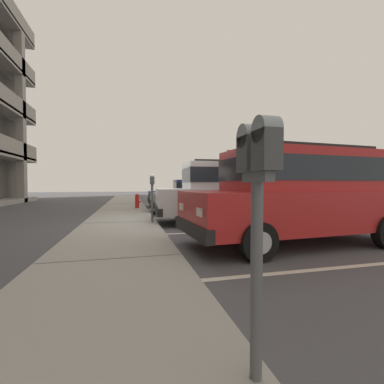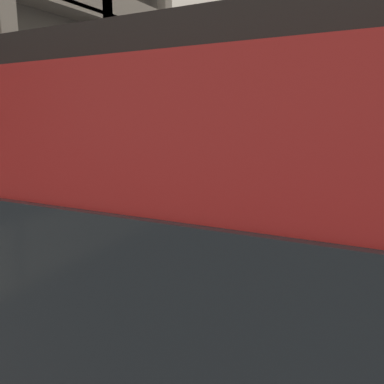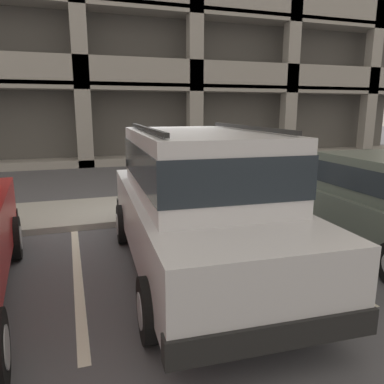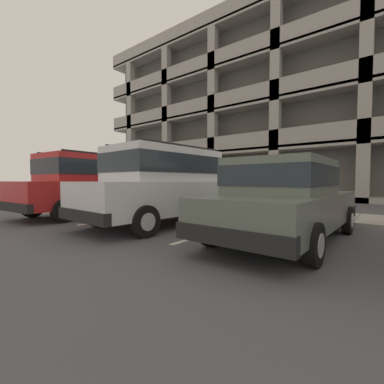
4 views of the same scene
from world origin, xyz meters
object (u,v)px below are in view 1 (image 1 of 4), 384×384
blue_coupe (188,192)px  silver_suv (228,190)px  fire_hydrant (137,201)px  red_sedan (296,193)px  parking_meter_near (152,187)px  dark_hatchback (202,194)px  parking_meter_far (257,188)px

blue_coupe → silver_suv: bearing=-178.6°
blue_coupe → fire_hydrant: bearing=123.2°
silver_suv → blue_coupe: (6.51, -0.15, -0.27)m
red_sedan → fire_hydrant: bearing=17.2°
parking_meter_near → red_sedan: bearing=-138.1°
blue_coupe → fire_hydrant: 3.49m
fire_hydrant → parking_meter_near: bearing=-176.6°
red_sedan → dark_hatchback: 6.47m
parking_meter_near → parking_meter_far: (-6.52, -0.03, 0.04)m
red_sedan → silver_suv: bearing=0.2°
red_sedan → parking_meter_near: (3.09, 2.78, 0.12)m
parking_meter_near → blue_coupe: bearing=-21.8°
red_sedan → parking_meter_near: red_sedan is taller
parking_meter_near → dark_hatchback: bearing=-37.3°
blue_coupe → fire_hydrant: size_ratio=6.51×
silver_suv → red_sedan: size_ratio=1.00×
silver_suv → blue_coupe: silver_suv is taller
dark_hatchback → blue_coupe: (3.37, -0.13, 0.00)m
red_sedan → parking_meter_near: bearing=38.3°
red_sedan → parking_meter_far: (-3.43, 2.75, 0.16)m
silver_suv → parking_meter_far: size_ratio=3.22×
parking_meter_near → fire_hydrant: bearing=3.4°
parking_meter_far → parking_meter_near: bearing=0.3°
silver_suv → blue_coupe: 6.52m
parking_meter_near → parking_meter_far: parking_meter_far is taller
silver_suv → red_sedan: (-3.32, -0.23, 0.00)m
silver_suv → red_sedan: bearing=-173.0°
blue_coupe → dark_hatchback: bearing=-179.5°
dark_hatchback → parking_meter_near: size_ratio=3.11×
silver_suv → dark_hatchback: size_ratio=1.08×
silver_suv → fire_hydrant: (4.75, 2.85, -0.62)m
red_sedan → dark_hatchback: (6.46, 0.21, -0.27)m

